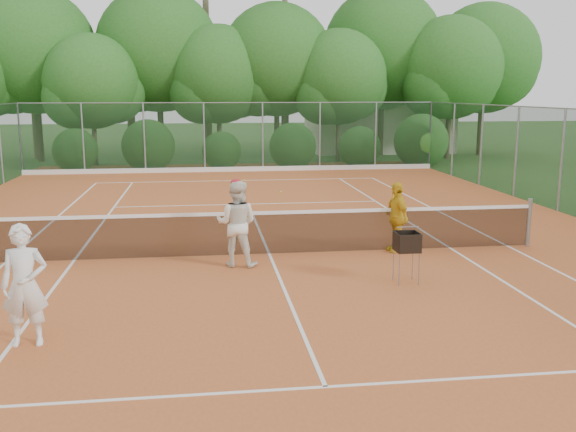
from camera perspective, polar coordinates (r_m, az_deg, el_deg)
The scene contains 14 objects.
ground at distance 13.93m, azimuth -1.66°, elevation -3.53°, with size 120.00×120.00×0.00m, color #274D1B.
clay_court at distance 13.93m, azimuth -1.66°, elevation -3.49°, with size 18.00×36.00×0.02m, color #BB5E2B.
club_building at distance 38.88m, azimuth 7.95°, elevation 7.96°, with size 8.00×5.00×3.00m, color beige.
tennis_net at distance 13.81m, azimuth -1.67°, elevation -1.40°, with size 11.97×0.10×1.10m.
player_white at distance 9.58m, azimuth -22.37°, elevation -5.72°, with size 0.63×0.41×1.72m, color white.
player_center_grp at distance 12.91m, azimuth -4.59°, elevation -0.64°, with size 1.00×0.87×1.78m.
player_yellow at distance 14.27m, azimuth 9.61°, elevation -0.08°, with size 0.91×0.38×1.55m, color gold.
ball_hopper at distance 11.94m, azimuth 10.53°, elevation -2.36°, with size 0.42×0.42×0.95m.
stray_ball_a at distance 25.30m, azimuth -6.74°, elevation 3.11°, with size 0.07×0.07×0.07m, color gold.
stray_ball_b at distance 25.44m, azimuth -3.94°, elevation 3.20°, with size 0.07×0.07×0.07m, color gold.
stray_ball_c at distance 22.38m, azimuth -0.64°, elevation 2.15°, with size 0.07×0.07×0.07m, color #C9DC33.
court_markings at distance 13.93m, azimuth -1.66°, elevation -3.44°, with size 11.03×23.83×0.01m.
fence_back at distance 28.52m, azimuth -4.86°, elevation 6.99°, with size 18.07×0.07×3.00m.
tropical_treeline at distance 33.79m, azimuth -2.92°, elevation 13.74°, with size 32.10×8.49×15.03m.
Camera 1 is at (-1.40, -13.42, 3.50)m, focal length 40.00 mm.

